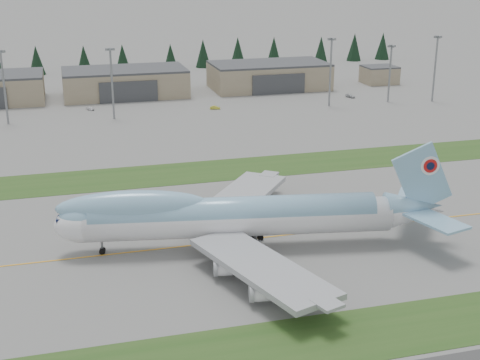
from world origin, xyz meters
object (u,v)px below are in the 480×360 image
object	(u,v)px
service_vehicle_a	(91,110)
service_vehicle_c	(350,98)
hangar_right	(269,75)
hangar_center	(125,82)
service_vehicle_b	(215,109)
boeing_747_freighter	(235,216)

from	to	relation	value
service_vehicle_a	service_vehicle_c	world-z (taller)	service_vehicle_c
service_vehicle_c	hangar_right	bearing A→B (deg)	114.31
hangar_center	service_vehicle_b	bearing A→B (deg)	-49.43
service_vehicle_b	boeing_747_freighter	bearing A→B (deg)	-175.63
service_vehicle_a	service_vehicle_c	bearing A→B (deg)	-36.24
hangar_center	service_vehicle_b	world-z (taller)	hangar_center
boeing_747_freighter	service_vehicle_a	xyz separation A→B (m)	(-19.83, 129.73, -6.64)
service_vehicle_a	service_vehicle_c	size ratio (longest dim) A/B	0.80
boeing_747_freighter	service_vehicle_c	world-z (taller)	boeing_747_freighter
hangar_center	hangar_right	xyz separation A→B (m)	(60.00, 0.00, 0.00)
hangar_center	service_vehicle_c	xyz separation A→B (m)	(85.15, -27.16, -5.39)
boeing_747_freighter	hangar_center	size ratio (longest dim) A/B	1.60
boeing_747_freighter	hangar_center	distance (m)	153.28
hangar_right	service_vehicle_a	distance (m)	78.87
boeing_747_freighter	hangar_center	xyz separation A→B (m)	(-4.72, 153.20, -1.25)
hangar_center	service_vehicle_a	bearing A→B (deg)	-122.76
boeing_747_freighter	hangar_right	distance (m)	162.88
service_vehicle_b	service_vehicle_c	world-z (taller)	service_vehicle_c
hangar_center	service_vehicle_b	xyz separation A→B (m)	(28.86, -33.71, -5.39)
boeing_747_freighter	hangar_right	size ratio (longest dim) A/B	1.60
service_vehicle_a	service_vehicle_c	distance (m)	100.33
service_vehicle_b	service_vehicle_c	bearing A→B (deg)	-67.58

